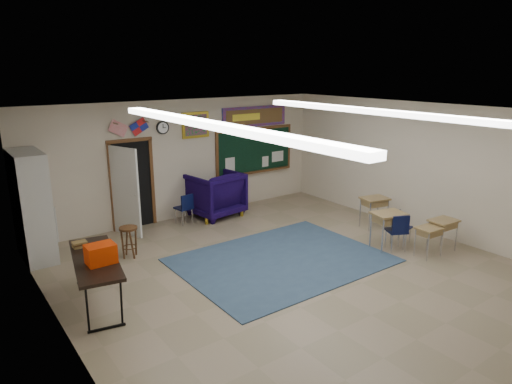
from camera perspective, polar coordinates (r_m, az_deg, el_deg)
floor at (r=8.62m, az=5.63°, el=-10.57°), size 9.00×9.00×0.00m
back_wall at (r=11.71m, az=-9.00°, el=4.04°), size 8.00×0.04×3.00m
left_wall at (r=6.28m, az=-22.58°, el=-6.96°), size 0.04×9.00×3.00m
right_wall at (r=11.10m, az=21.48°, el=2.53°), size 0.04×9.00×3.00m
ceiling at (r=7.80m, az=6.21°, el=9.68°), size 8.00×9.00×0.04m
area_rug at (r=9.29m, az=3.25°, el=-8.49°), size 4.00×3.00×0.02m
fluorescent_strips at (r=7.80m, az=6.20°, el=9.24°), size 3.86×6.00×0.10m
doorway at (r=11.09m, az=-15.43°, el=0.68°), size 1.10×0.89×2.16m
chalkboard at (r=12.82m, az=-0.13°, el=5.04°), size 2.55×0.14×1.30m
bulletin_board at (r=12.69m, az=-0.15°, el=9.43°), size 2.10×0.05×0.55m
framed_art_print at (r=11.71m, az=-7.56°, el=8.31°), size 0.75×0.05×0.65m
wall_clock at (r=11.31m, az=-11.59°, el=7.89°), size 0.32×0.05×0.32m
wall_flags at (r=10.95m, az=-15.64°, el=8.08°), size 1.16×0.06×0.70m
storage_cabinet at (r=10.06m, az=-26.19°, el=-1.61°), size 0.59×1.25×2.20m
wingback_armchair at (r=11.88m, az=-5.25°, el=-0.23°), size 1.40×1.43×1.16m
student_chair_reading at (r=11.39m, az=-9.03°, el=-2.07°), size 0.44×0.44×0.77m
student_chair_desk_a at (r=10.09m, az=17.12°, el=-4.77°), size 0.55×0.55×0.81m
student_chair_desk_b at (r=10.52m, az=17.80°, el=-4.30°), size 0.42×0.42×0.71m
student_desk_front_left at (r=10.09m, az=16.13°, el=-4.43°), size 0.77×0.64×0.81m
student_desk_front_right at (r=11.33m, az=14.54°, el=-2.30°), size 0.71×0.59×0.75m
student_desk_back_left at (r=9.99m, az=20.78°, el=-5.65°), size 0.55×0.43×0.63m
student_desk_back_right at (r=10.37m, az=22.27°, el=-4.83°), size 0.60×0.46×0.69m
folding_table at (r=7.96m, az=-19.25°, el=-10.19°), size 1.01×2.05×1.12m
wooden_stool at (r=9.67m, az=-15.57°, el=-5.99°), size 0.36×0.36×0.64m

